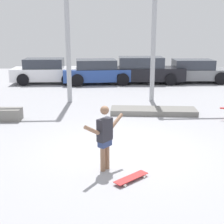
# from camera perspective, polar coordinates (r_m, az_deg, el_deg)

# --- Properties ---
(ground_plane) EXTENTS (36.00, 36.00, 0.00)m
(ground_plane) POSITION_cam_1_polar(r_m,az_deg,el_deg) (8.18, 1.94, -6.95)
(ground_plane) COLOR #9E9EA3
(skateboarder) EXTENTS (0.90, 1.01, 1.47)m
(skateboarder) POSITION_cam_1_polar(r_m,az_deg,el_deg) (6.78, -1.33, -4.23)
(skateboarder) COLOR #8C664C
(skateboarder) RESTS_ON ground_plane
(skateboard) EXTENTS (0.78, 0.69, 0.08)m
(skateboard) POSITION_cam_1_polar(r_m,az_deg,el_deg) (6.61, 3.52, -11.91)
(skateboard) COLOR red
(skateboard) RESTS_ON ground_plane
(manual_pad) EXTENTS (3.24, 1.26, 0.19)m
(manual_pad) POSITION_cam_1_polar(r_m,az_deg,el_deg) (11.71, 7.57, 0.17)
(manual_pad) COLOR slate
(manual_pad) RESTS_ON ground_plane
(canopy_support_right) EXTENTS (5.59, 0.20, 6.82)m
(canopy_support_right) POSITION_cam_1_polar(r_m,az_deg,el_deg) (14.28, 19.07, 18.27)
(canopy_support_right) COLOR #A5A8AD
(canopy_support_right) RESTS_ON ground_plane
(parked_car_white) EXTENTS (3.98, 1.92, 1.43)m
(parked_car_white) POSITION_cam_1_polar(r_m,az_deg,el_deg) (18.67, -11.88, 7.30)
(parked_car_white) COLOR white
(parked_car_white) RESTS_ON ground_plane
(parked_car_blue) EXTENTS (4.19, 2.20, 1.38)m
(parked_car_blue) POSITION_cam_1_polar(r_m,az_deg,el_deg) (18.15, -2.53, 7.35)
(parked_car_blue) COLOR #284793
(parked_car_blue) RESTS_ON ground_plane
(parked_car_black) EXTENTS (4.66, 2.05, 1.51)m
(parked_car_black) POSITION_cam_1_polar(r_m,az_deg,el_deg) (18.39, 5.69, 7.54)
(parked_car_black) COLOR black
(parked_car_black) RESTS_ON ground_plane
(parked_car_grey) EXTENTS (4.16, 2.00, 1.34)m
(parked_car_grey) POSITION_cam_1_polar(r_m,az_deg,el_deg) (19.15, 14.83, 7.21)
(parked_car_grey) COLOR slate
(parked_car_grey) RESTS_ON ground_plane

